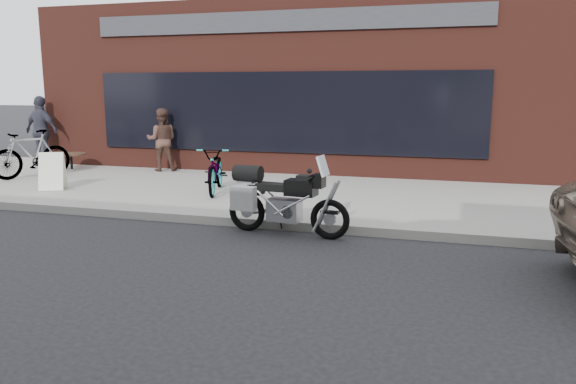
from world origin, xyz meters
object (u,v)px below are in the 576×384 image
object	(u,v)px
bicycle_front	(216,170)
cafe_patron_left	(162,140)
sandwich_sign	(52,171)
cafe_patron_right	(42,131)
cafe_table	(71,155)
bicycle_rear	(31,154)
motorcycle	(279,200)

from	to	relation	value
bicycle_front	cafe_patron_left	world-z (taller)	cafe_patron_left
sandwich_sign	cafe_patron_left	distance (m)	3.31
sandwich_sign	cafe_patron_right	distance (m)	4.29
cafe_table	bicycle_front	bearing A→B (deg)	-21.81
cafe_table	bicycle_rear	bearing A→B (deg)	-89.35
bicycle_rear	cafe_table	xyz separation A→B (m)	(-0.02, 1.48, -0.18)
motorcycle	cafe_patron_left	xyz separation A→B (m)	(-4.72, 4.85, 0.41)
bicycle_front	sandwich_sign	bearing A→B (deg)	174.60
bicycle_rear	sandwich_sign	world-z (taller)	bicycle_rear
motorcycle	cafe_patron_right	distance (m)	9.75
bicycle_rear	cafe_patron_right	distance (m)	2.31
bicycle_front	sandwich_sign	size ratio (longest dim) A/B	2.27
bicycle_front	sandwich_sign	xyz separation A→B (m)	(-3.50, -0.69, -0.08)
motorcycle	sandwich_sign	distance (m)	5.85
bicycle_front	cafe_table	xyz separation A→B (m)	(-5.12, 2.05, -0.09)
bicycle_rear	cafe_table	bearing A→B (deg)	117.26
motorcycle	bicycle_front	xyz separation A→B (m)	(-2.11, 2.38, 0.07)
cafe_table	cafe_patron_left	xyz separation A→B (m)	(2.51, 0.42, 0.43)
cafe_table	cafe_patron_left	world-z (taller)	cafe_patron_left
sandwich_sign	cafe_patron_left	world-z (taller)	cafe_patron_left
motorcycle	cafe_table	xyz separation A→B (m)	(-7.22, 4.42, -0.02)
motorcycle	cafe_patron_left	world-z (taller)	cafe_patron_left
sandwich_sign	cafe_patron_left	xyz separation A→B (m)	(0.89, 3.16, 0.42)
cafe_patron_left	motorcycle	bearing A→B (deg)	112.27
motorcycle	sandwich_sign	world-z (taller)	motorcycle
bicycle_rear	cafe_patron_right	bearing A→B (deg)	149.68
motorcycle	cafe_patron_right	xyz separation A→B (m)	(-8.45, 4.85, 0.56)
cafe_table	cafe_patron_right	distance (m)	1.42
sandwich_sign	cafe_table	distance (m)	3.18
bicycle_front	bicycle_rear	xyz separation A→B (m)	(-5.10, 0.56, 0.10)
motorcycle	sandwich_sign	size ratio (longest dim) A/B	2.56
cafe_patron_right	motorcycle	bearing A→B (deg)	158.93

